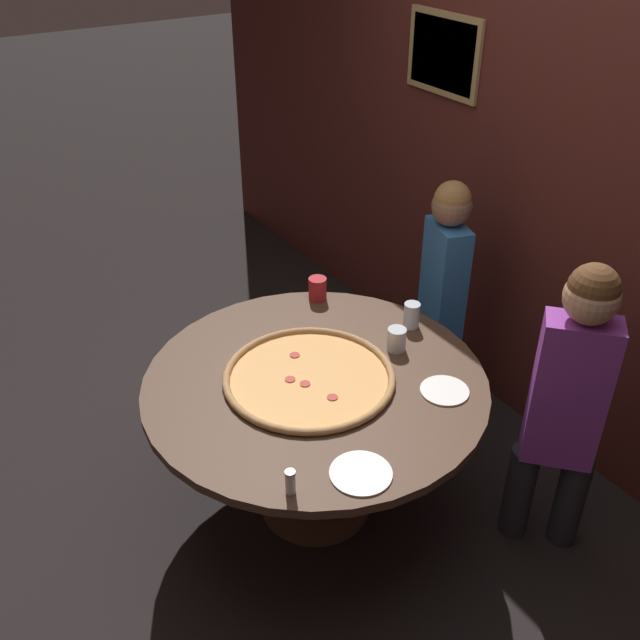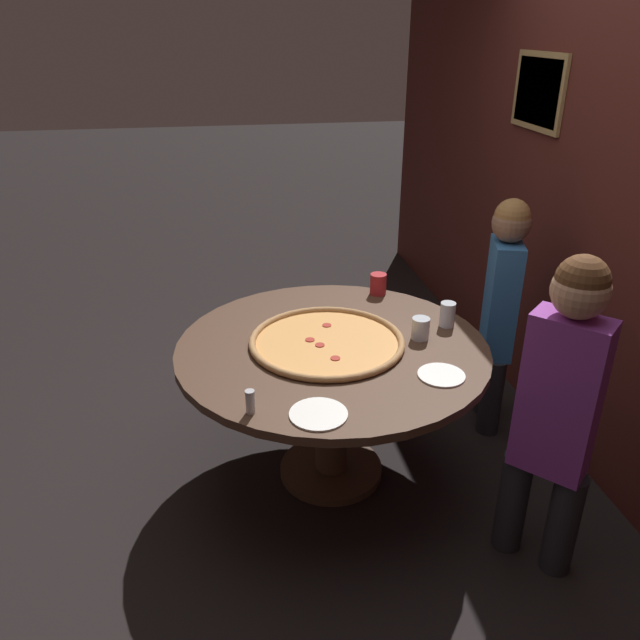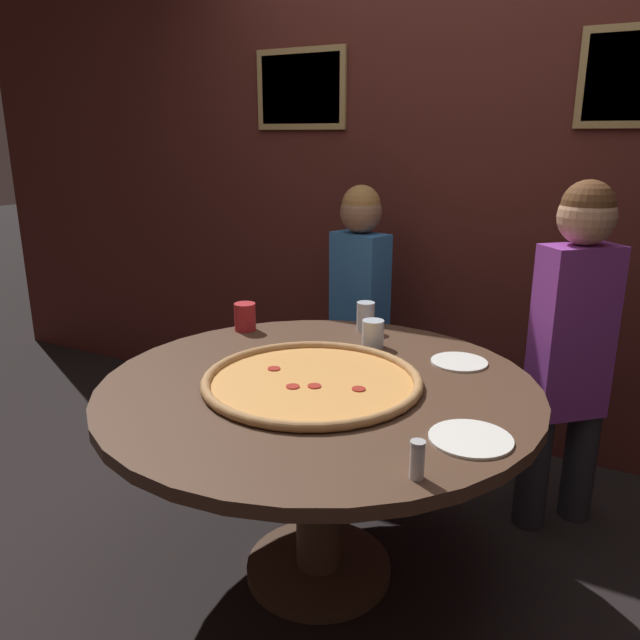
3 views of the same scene
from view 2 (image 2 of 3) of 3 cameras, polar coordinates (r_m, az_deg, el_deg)
The scene contains 12 objects.
ground_plane at distance 3.30m, azimuth 1.01°, elevation -13.71°, with size 24.00×24.00×0.00m, color black.
back_wall at distance 3.19m, azimuth 25.53°, elevation 8.90°, with size 6.40×0.08×2.60m.
dining_table at distance 2.96m, azimuth 1.10°, elevation -4.77°, with size 1.45×1.45×0.74m.
giant_pizza at distance 2.89m, azimuth 0.63°, elevation -1.97°, with size 0.72×0.72×0.03m.
drink_cup_beside_pizza at distance 3.42m, azimuth 5.34°, elevation 3.29°, with size 0.09×0.09×0.12m, color #B22328.
drink_cup_far_right at distance 2.96m, azimuth 9.18°, elevation -0.77°, with size 0.08×0.08×0.11m, color silver.
drink_cup_near_left at distance 3.10m, azimuth 11.58°, elevation 0.50°, with size 0.07×0.07×0.12m, color silver.
white_plate_far_back at distance 2.40m, azimuth -0.14°, elevation -8.60°, with size 0.23×0.23×0.01m, color white.
white_plate_right_side at distance 2.69m, azimuth 11.03°, elevation -4.97°, with size 0.20×0.20×0.01m, color white.
condiment_shaker at distance 2.40m, azimuth -6.40°, elevation -7.43°, with size 0.04×0.04×0.10m.
diner_side_left at distance 2.56m, azimuth 20.97°, elevation -7.09°, with size 0.34×0.32×1.38m.
diner_side_right at distance 3.44m, azimuth 16.17°, elevation 1.45°, with size 0.34×0.22×1.31m.
Camera 2 is at (2.50, -0.50, 2.09)m, focal length 35.00 mm.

